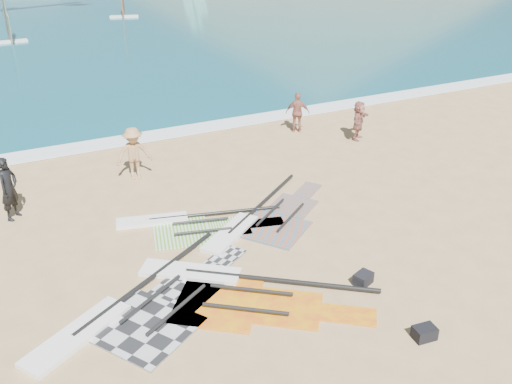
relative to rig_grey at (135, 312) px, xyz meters
name	(u,v)px	position (x,y,z in m)	size (l,w,h in m)	color
ground	(302,303)	(3.67, -1.36, -0.05)	(300.00, 300.00, 0.00)	tan
surf_line	(150,137)	(3.67, 10.94, -0.05)	(300.00, 1.20, 0.04)	white
rig_grey	(135,312)	(0.00, 0.00, 0.00)	(6.12, 4.48, 0.20)	#242426
rig_green	(186,225)	(2.47, 3.33, 0.00)	(4.90, 2.51, 0.19)	#55AB17
rig_orange	(262,221)	(4.57, 2.53, 0.00)	(5.23, 4.12, 0.20)	#E15923
rig_red	(233,289)	(2.39, -0.21, 0.00)	(5.12, 4.85, 0.20)	red
gear_bag_near	(363,279)	(5.44, -1.36, 0.10)	(0.47, 0.34, 0.30)	black
gear_bag_far	(424,333)	(5.43, -3.62, 0.10)	(0.49, 0.34, 0.29)	black
person_wetsuit	(9,188)	(-2.02, 6.11, 0.94)	(0.72, 0.47, 1.98)	black
beachgoer_mid	(134,154)	(2.06, 7.26, 0.88)	(1.20, 0.69, 1.86)	#AC7F55
beachgoer_back	(298,112)	(9.41, 8.83, 0.79)	(0.98, 0.41, 1.68)	#A05D4C
beachgoer_right	(359,120)	(11.18, 6.99, 0.74)	(1.48, 0.47, 1.59)	#955A50
windsurfer_left	(8,25)	(0.31, 33.21, 1.16)	(2.25, 2.73, 4.06)	white
windsurfer_centre	(123,2)	(10.12, 39.99, 1.24)	(2.53, 2.86, 4.43)	white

